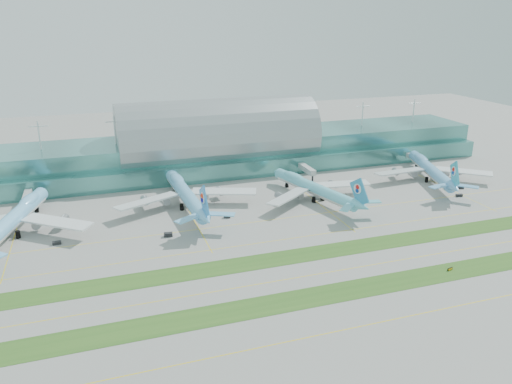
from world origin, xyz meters
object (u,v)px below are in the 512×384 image
object	(u,v)px
airliner_b	(185,193)
taxiway_sign_east	(450,269)
airliner_c	(313,187)
airliner_d	(430,169)
airliner_a	(13,219)
terminal	(218,146)

from	to	relation	value
airliner_b	taxiway_sign_east	bearing A→B (deg)	-53.04
airliner_c	airliner_d	xyz separation A→B (m)	(77.36, 7.94, 0.24)
airliner_d	taxiway_sign_east	bearing A→B (deg)	-104.88
airliner_a	taxiway_sign_east	size ratio (longest dim) A/B	30.68
terminal	airliner_d	world-z (taller)	terminal
airliner_c	airliner_d	world-z (taller)	airliner_d
taxiway_sign_east	airliner_d	bearing A→B (deg)	44.39
airliner_c	terminal	bearing A→B (deg)	100.64
airliner_c	taxiway_sign_east	distance (m)	88.35
airliner_d	taxiway_sign_east	world-z (taller)	airliner_d
terminal	airliner_c	world-z (taller)	terminal
airliner_a	taxiway_sign_east	distance (m)	180.56
terminal	airliner_b	bearing A→B (deg)	-118.52
airliner_c	taxiway_sign_east	size ratio (longest dim) A/B	27.89
taxiway_sign_east	airliner_b	bearing A→B (deg)	116.85
terminal	airliner_d	bearing A→B (deg)	-29.11
airliner_a	airliner_b	xyz separation A→B (m)	(76.99, 9.47, -0.07)
airliner_a	airliner_b	bearing A→B (deg)	23.23
airliner_a	airliner_c	world-z (taller)	airliner_a
terminal	airliner_a	xyz separation A→B (m)	(-108.73, -67.87, -7.27)
airliner_b	airliner_d	size ratio (longest dim) A/B	1.08
airliner_d	airliner_c	bearing A→B (deg)	-156.14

